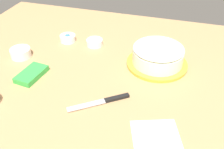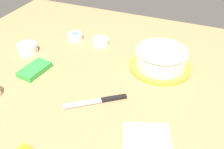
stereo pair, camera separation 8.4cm
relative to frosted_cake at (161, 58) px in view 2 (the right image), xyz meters
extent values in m
plane|color=tan|center=(-0.26, 0.24, -0.05)|extent=(1.54, 1.54, 0.00)
cylinder|color=gold|center=(0.00, 0.00, -0.04)|extent=(0.27, 0.27, 0.01)
cylinder|color=brown|center=(0.00, 0.00, -0.01)|extent=(0.20, 0.20, 0.05)
cylinder|color=white|center=(0.00, 0.00, 0.00)|extent=(0.22, 0.22, 0.06)
ellipsoid|color=white|center=(0.00, 0.00, 0.04)|extent=(0.22, 0.22, 0.04)
cube|color=silver|center=(-0.34, 0.20, -0.04)|extent=(0.10, 0.13, 0.00)
cube|color=black|center=(-0.27, 0.11, -0.04)|extent=(0.07, 0.09, 0.01)
cylinder|color=white|center=(-0.11, 0.61, -0.03)|extent=(0.09, 0.09, 0.04)
cylinder|color=green|center=(-0.11, 0.61, -0.03)|extent=(0.08, 0.08, 0.01)
ellipsoid|color=green|center=(-0.11, 0.61, -0.02)|extent=(0.06, 0.06, 0.02)
cylinder|color=white|center=(0.09, 0.47, -0.03)|extent=(0.08, 0.08, 0.03)
cylinder|color=blue|center=(0.09, 0.47, -0.03)|extent=(0.07, 0.07, 0.01)
ellipsoid|color=blue|center=(0.09, 0.47, -0.02)|extent=(0.05, 0.05, 0.02)
cylinder|color=white|center=(0.09, 0.32, -0.03)|extent=(0.08, 0.08, 0.03)
cylinder|color=#B251C6|center=(0.09, 0.32, -0.03)|extent=(0.07, 0.07, 0.01)
ellipsoid|color=#B251C6|center=(0.09, 0.32, -0.03)|extent=(0.06, 0.06, 0.02)
cube|color=green|center=(-0.24, 0.49, -0.04)|extent=(0.15, 0.10, 0.02)
cube|color=white|center=(-0.41, -0.06, -0.04)|extent=(0.19, 0.19, 0.01)
camera|label=1|loc=(-0.97, -0.08, 0.60)|focal=41.56mm
camera|label=2|loc=(-0.94, -0.16, 0.60)|focal=41.56mm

